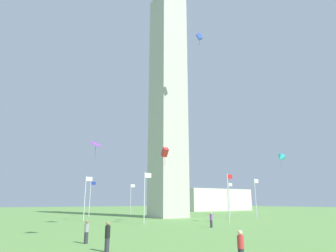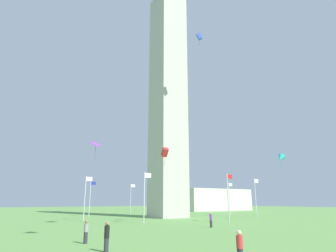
{
  "view_description": "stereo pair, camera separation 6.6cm",
  "coord_description": "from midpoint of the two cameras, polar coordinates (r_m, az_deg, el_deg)",
  "views": [
    {
      "loc": [
        -31.86,
        -48.7,
        2.99
      ],
      "look_at": [
        0.0,
        0.0,
        17.8
      ],
      "focal_mm": 31.7,
      "sensor_mm": 36.0,
      "label": 1
    },
    {
      "loc": [
        -31.81,
        -48.74,
        2.99
      ],
      "look_at": [
        0.0,
        0.0,
        17.8
      ],
      "focal_mm": 31.7,
      "sensor_mm": 36.0,
      "label": 2
    }
  ],
  "objects": [
    {
      "name": "flagpole_w",
      "position": [
        45.62,
        11.47,
        -12.87
      ],
      "size": [
        1.12,
        0.14,
        7.04
      ],
      "color": "silver",
      "rests_on": "ground"
    },
    {
      "name": "kite_red_box",
      "position": [
        45.45,
        -0.65,
        -5.04
      ],
      "size": [
        0.95,
        1.51,
        2.84
      ],
      "color": "red"
    },
    {
      "name": "person_red_shirt",
      "position": [
        15.67,
        13.71,
        -21.88
      ],
      "size": [
        0.32,
        0.32,
        1.64
      ],
      "rotation": [
        0.0,
        0.0,
        1.16
      ],
      "color": "#2D2D38",
      "rests_on": "ground"
    },
    {
      "name": "obelisk_monument",
      "position": [
        62.9,
        -0.03,
        8.01
      ],
      "size": [
        5.91,
        5.91,
        53.7
      ],
      "color": "#B7B2A8",
      "rests_on": "ground"
    },
    {
      "name": "flagpole_ne",
      "position": [
        74.1,
        2.64,
        -13.57
      ],
      "size": [
        1.12,
        0.14,
        7.04
      ],
      "color": "silver",
      "rests_on": "ground"
    },
    {
      "name": "person_black_shirt",
      "position": [
        19.77,
        -11.68,
        -20.12
      ],
      "size": [
        0.32,
        0.32,
        1.77
      ],
      "rotation": [
        0.0,
        0.0,
        1.38
      ],
      "color": "#2D2D38",
      "rests_on": "ground"
    },
    {
      "name": "ground_plane",
      "position": [
        58.28,
        -0.03,
        -17.22
      ],
      "size": [
        260.0,
        260.0,
        0.0
      ],
      "primitive_type": "plane",
      "color": "#609347"
    },
    {
      "name": "flagpole_e",
      "position": [
        72.27,
        -7.19,
        -13.46
      ],
      "size": [
        1.12,
        0.14,
        7.04
      ],
      "color": "silver",
      "rests_on": "ground"
    },
    {
      "name": "flagpole_se",
      "position": [
        63.53,
        -14.75,
        -13.01
      ],
      "size": [
        1.12,
        0.14,
        7.04
      ],
      "color": "silver",
      "rests_on": "ground"
    },
    {
      "name": "flagpole_s",
      "position": [
        51.22,
        -15.64,
        -12.76
      ],
      "size": [
        1.12,
        0.14,
        7.04
      ],
      "color": "silver",
      "rests_on": "ground"
    },
    {
      "name": "kite_cyan_delta",
      "position": [
        48.01,
        20.82,
        -5.79
      ],
      "size": [
        1.56,
        1.27,
        2.22
      ],
      "color": "#33C6D1"
    },
    {
      "name": "flagpole_sw",
      "position": [
        42.6,
        -4.53,
        -13.02
      ],
      "size": [
        1.12,
        0.14,
        7.04
      ],
      "color": "silver",
      "rests_on": "ground"
    },
    {
      "name": "person_purple_shirt",
      "position": [
        37.06,
        8.25,
        -17.43
      ],
      "size": [
        0.32,
        0.32,
        1.74
      ],
      "rotation": [
        0.0,
        0.0,
        1.61
      ],
      "color": "#2D2D38",
      "rests_on": "ground"
    },
    {
      "name": "person_gray_shirt",
      "position": [
        23.85,
        -15.49,
        -19.01
      ],
      "size": [
        0.32,
        0.32,
        1.65
      ],
      "rotation": [
        0.0,
        0.0,
        1.3
      ],
      "color": "#2D2D38",
      "rests_on": "ground"
    },
    {
      "name": "flagpole_nw",
      "position": [
        57.17,
        16.46,
        -12.81
      ],
      "size": [
        1.12,
        0.14,
        7.04
      ],
      "color": "silver",
      "rests_on": "ground"
    },
    {
      "name": "distant_building",
      "position": [
        105.98,
        7.75,
        -13.89
      ],
      "size": [
        25.14,
        16.06,
        6.96
      ],
      "color": "beige",
      "rests_on": "ground"
    },
    {
      "name": "kite_blue_box",
      "position": [
        56.81,
        5.99,
        16.71
      ],
      "size": [
        1.25,
        1.08,
        2.4
      ],
      "color": "blue"
    },
    {
      "name": "flagpole_n",
      "position": [
        68.42,
        11.71,
        -13.24
      ],
      "size": [
        1.12,
        0.14,
        7.04
      ],
      "color": "silver",
      "rests_on": "ground"
    },
    {
      "name": "kite_purple_diamond",
      "position": [
        41.23,
        -13.76,
        -3.47
      ],
      "size": [
        1.87,
        1.79,
        2.39
      ],
      "color": "purple"
    }
  ]
}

